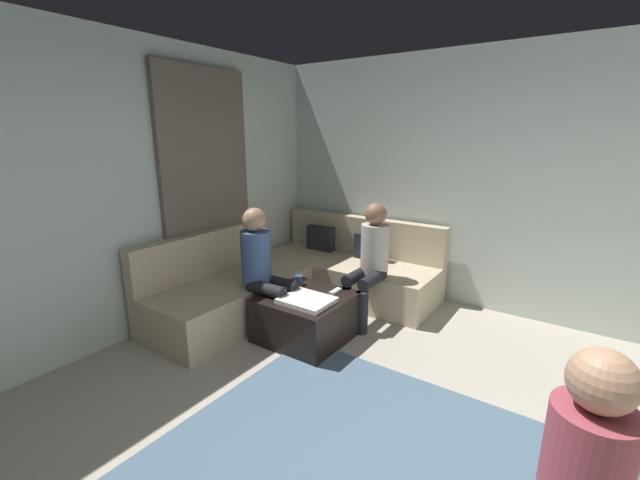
{
  "coord_description": "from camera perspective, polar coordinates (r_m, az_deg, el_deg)",
  "views": [
    {
      "loc": [
        0.54,
        -1.5,
        1.86
      ],
      "look_at": [
        -1.63,
        1.63,
        0.85
      ],
      "focal_mm": 22.68,
      "sensor_mm": 36.0,
      "label": 1
    }
  ],
  "objects": [
    {
      "name": "sectional_couch",
      "position": [
        4.56,
        -2.89,
        -5.45
      ],
      "size": [
        2.1,
        2.55,
        0.87
      ],
      "color": "#C6B593",
      "rests_on": "ground_plane"
    },
    {
      "name": "curtain_panel",
      "position": [
        4.43,
        -15.56,
        6.4
      ],
      "size": [
        0.06,
        1.1,
        2.5
      ],
      "primitive_type": "cube",
      "color": "#726659",
      "rests_on": "ground_plane"
    },
    {
      "name": "folded_blanket",
      "position": [
        3.58,
        -1.86,
        -8.5
      ],
      "size": [
        0.44,
        0.36,
        0.04
      ],
      "primitive_type": "cube",
      "color": "white",
      "rests_on": "ottoman"
    },
    {
      "name": "person_on_couch_side",
      "position": [
        3.82,
        -7.92,
        -3.66
      ],
      "size": [
        0.6,
        0.3,
        1.2
      ],
      "rotation": [
        0.0,
        0.0,
        -1.57
      ],
      "color": "black",
      "rests_on": "ground_plane"
    },
    {
      "name": "coffee_mug",
      "position": [
        3.97,
        -3.0,
        -5.68
      ],
      "size": [
        0.08,
        0.08,
        0.1
      ],
      "primitive_type": "cylinder",
      "color": "#334C72",
      "rests_on": "ottoman"
    },
    {
      "name": "person_on_couch_back",
      "position": [
        4.05,
        7.04,
        -2.55
      ],
      "size": [
        0.3,
        0.6,
        1.2
      ],
      "rotation": [
        0.0,
        0.0,
        3.14
      ],
      "color": "black",
      "rests_on": "ground_plane"
    },
    {
      "name": "game_remote",
      "position": [
        3.8,
        2.2,
        -7.22
      ],
      "size": [
        0.05,
        0.15,
        0.02
      ],
      "primitive_type": "cube",
      "color": "white",
      "rests_on": "ottoman"
    },
    {
      "name": "ottoman",
      "position": [
        3.82,
        -1.97,
        -10.75
      ],
      "size": [
        0.76,
        0.76,
        0.42
      ],
      "primitive_type": "cube",
      "color": "black",
      "rests_on": "ground_plane"
    },
    {
      "name": "wall_left",
      "position": [
        3.83,
        -31.75,
        4.98
      ],
      "size": [
        0.12,
        6.0,
        2.7
      ],
      "primitive_type": "cube",
      "color": "silver",
      "rests_on": "ground_plane"
    },
    {
      "name": "wall_back",
      "position": [
        4.5,
        27.81,
        6.64
      ],
      "size": [
        6.0,
        0.12,
        2.7
      ],
      "primitive_type": "cube",
      "color": "silver",
      "rests_on": "ground_plane"
    }
  ]
}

